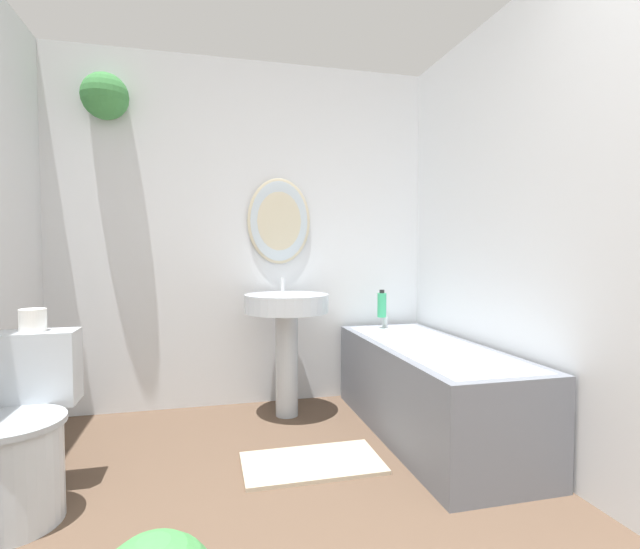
% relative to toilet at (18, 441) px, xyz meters
% --- Properties ---
extents(wall_back, '(2.71, 0.29, 2.40)m').
position_rel_toilet_xyz_m(wall_back, '(0.99, 1.21, 0.95)').
color(wall_back, silver).
rests_on(wall_back, ground_plane).
extents(wall_right, '(0.06, 2.91, 2.40)m').
position_rel_toilet_xyz_m(wall_right, '(2.36, -0.21, 0.90)').
color(wall_right, silver).
rests_on(wall_right, ground_plane).
extents(toilet, '(0.40, 0.56, 0.72)m').
position_rel_toilet_xyz_m(toilet, '(0.00, 0.00, 0.00)').
color(toilet, silver).
rests_on(toilet, ground_plane).
extents(pedestal_sink, '(0.55, 0.55, 0.90)m').
position_rel_toilet_xyz_m(pedestal_sink, '(1.26, 0.88, 0.32)').
color(pedestal_sink, silver).
rests_on(pedestal_sink, ground_plane).
extents(bathtub, '(0.60, 1.56, 0.61)m').
position_rel_toilet_xyz_m(bathtub, '(2.01, 0.36, -0.02)').
color(bathtub, slate).
rests_on(bathtub, ground_plane).
extents(shampoo_bottle, '(0.06, 0.06, 0.20)m').
position_rel_toilet_xyz_m(shampoo_bottle, '(1.96, 0.99, 0.40)').
color(shampoo_bottle, '#38B275').
rests_on(shampoo_bottle, bathtub).
extents(bath_mat, '(0.70, 0.39, 0.02)m').
position_rel_toilet_xyz_m(bath_mat, '(1.26, 0.14, -0.29)').
color(bath_mat, '#B7A88E').
rests_on(bath_mat, ground_plane).
extents(toilet_paper_roll, '(0.11, 0.11, 0.10)m').
position_rel_toilet_xyz_m(toilet_paper_roll, '(0.00, 0.20, 0.47)').
color(toilet_paper_roll, white).
rests_on(toilet_paper_roll, toilet).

